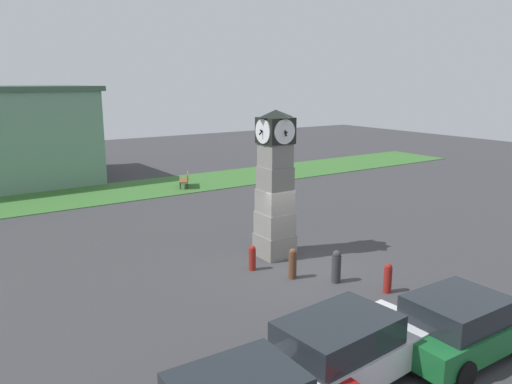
% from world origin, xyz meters
% --- Properties ---
extents(ground_plane, '(82.51, 82.51, 0.00)m').
position_xyz_m(ground_plane, '(0.00, 0.00, 0.00)').
color(ground_plane, '#38383A').
extents(clock_tower, '(1.36, 1.36, 5.32)m').
position_xyz_m(clock_tower, '(0.11, 1.46, 2.54)').
color(clock_tower, slate).
rests_on(clock_tower, ground_plane).
extents(bollard_near_tower, '(0.24, 0.24, 0.87)m').
position_xyz_m(bollard_near_tower, '(-1.34, 0.72, 0.44)').
color(bollard_near_tower, maroon).
rests_on(bollard_near_tower, ground_plane).
extents(bollard_mid_row, '(0.26, 0.26, 1.01)m').
position_xyz_m(bollard_mid_row, '(-0.66, -0.61, 0.51)').
color(bollard_mid_row, brown).
rests_on(bollard_mid_row, ground_plane).
extents(bollard_far_row, '(0.30, 0.30, 1.06)m').
position_xyz_m(bollard_far_row, '(0.30, -1.64, 0.54)').
color(bollard_far_row, '#333338').
rests_on(bollard_far_row, ground_plane).
extents(bollard_end_row, '(0.25, 0.25, 0.93)m').
position_xyz_m(bollard_end_row, '(1.06, -3.10, 0.47)').
color(bollard_end_row, maroon).
rests_on(bollard_end_row, ground_plane).
extents(car_near_tower, '(4.56, 2.16, 1.56)m').
position_xyz_m(car_near_tower, '(-3.29, -5.81, 0.79)').
color(car_near_tower, silver).
rests_on(car_near_tower, ground_plane).
extents(car_by_building, '(3.89, 1.97, 1.50)m').
position_xyz_m(car_by_building, '(-0.24, -6.46, 0.76)').
color(car_by_building, '#19602D').
rests_on(car_by_building, ground_plane).
extents(bench, '(1.17, 1.67, 0.90)m').
position_xyz_m(bench, '(2.63, 14.16, 0.52)').
color(bench, brown).
rests_on(bench, ground_plane).
extents(grass_verge_far, '(49.51, 5.29, 0.04)m').
position_xyz_m(grass_verge_far, '(0.59, 15.13, 0.02)').
color(grass_verge_far, '#386B2D').
rests_on(grass_verge_far, ground_plane).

